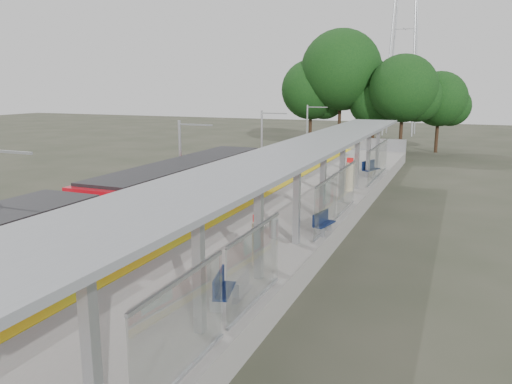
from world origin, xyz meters
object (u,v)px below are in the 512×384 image
at_px(litter_bin, 274,228).
at_px(bench_far, 370,168).
at_px(bench_near, 222,288).
at_px(info_pillar_far, 349,177).
at_px(bench_mid, 323,222).
at_px(info_pillar_near, 257,243).
at_px(train, 87,231).

bearing_deg(litter_bin, bench_far, 85.76).
height_order(bench_near, info_pillar_far, info_pillar_far).
xyz_separation_m(bench_mid, bench_far, (-0.55, 14.71, 0.09)).
distance_m(info_pillar_near, info_pillar_far, 13.84).
xyz_separation_m(info_pillar_near, info_pillar_far, (0.32, 13.84, 0.09)).
xyz_separation_m(bench_far, info_pillar_near, (-0.60, -19.29, 0.19)).
height_order(bench_mid, info_pillar_far, info_pillar_far).
relative_size(train, info_pillar_far, 13.67).
height_order(bench_far, litter_bin, bench_far).
bearing_deg(bench_mid, info_pillar_far, 106.79).
distance_m(info_pillar_far, litter_bin, 10.65).
height_order(bench_near, bench_mid, bench_near).
height_order(info_pillar_far, litter_bin, info_pillar_far).
xyz_separation_m(bench_near, litter_bin, (-0.90, 6.70, -0.11)).
bearing_deg(bench_far, info_pillar_near, -71.16).
height_order(bench_near, bench_far, bench_far).
relative_size(bench_near, bench_mid, 1.01).
xyz_separation_m(train, info_pillar_far, (6.29, 15.67, -0.18)).
xyz_separation_m(bench_near, bench_far, (0.29, 22.76, 0.09)).
bearing_deg(info_pillar_near, bench_mid, 83.38).
bearing_deg(info_pillar_far, litter_bin, -89.13).
relative_size(info_pillar_far, litter_bin, 2.54).
bearing_deg(bench_mid, bench_near, -84.25).
bearing_deg(bench_mid, bench_far, 103.79).
xyz_separation_m(bench_near, info_pillar_far, (0.00, 17.31, 0.37)).
distance_m(train, info_pillar_far, 16.88).
bearing_deg(litter_bin, bench_near, -82.34).
distance_m(info_pillar_near, litter_bin, 3.31).
bearing_deg(info_pillar_near, bench_near, -77.44).
xyz_separation_m(info_pillar_far, litter_bin, (-0.91, -10.61, -0.48)).
relative_size(train, info_pillar_near, 15.30).
xyz_separation_m(bench_near, info_pillar_near, (-0.31, 3.47, 0.28)).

